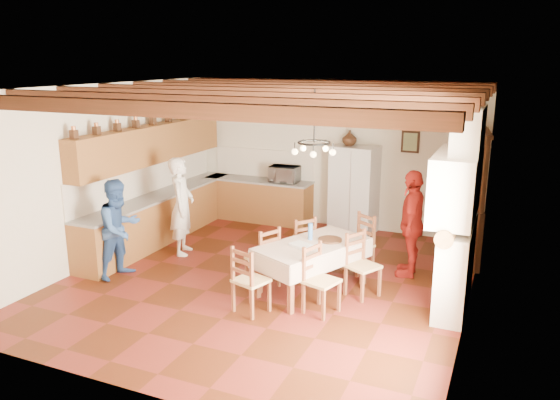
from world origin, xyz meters
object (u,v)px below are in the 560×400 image
(person_woman_blue, at_px, (120,228))
(chair_end_near, at_px, (251,279))
(microwave, at_px, (284,174))
(chair_end_far, at_px, (358,244))
(person_man, at_px, (182,206))
(dining_table, at_px, (312,248))
(chair_left_near, at_px, (263,257))
(refrigerator, at_px, (355,189))
(hutch, at_px, (468,197))
(chair_left_far, at_px, (299,244))
(chair_right_near, at_px, (322,280))
(person_woman_red, at_px, (412,223))
(chair_right_far, at_px, (363,265))

(person_woman_blue, bearing_deg, chair_end_near, -87.28)
(microwave, bearing_deg, chair_end_far, -45.74)
(person_man, xyz_separation_m, microwave, (0.95, 2.40, 0.19))
(dining_table, xyz_separation_m, chair_left_near, (-0.75, -0.15, -0.19))
(chair_end_near, distance_m, chair_end_far, 2.23)
(refrigerator, distance_m, chair_end_far, 2.24)
(refrigerator, xyz_separation_m, chair_left_near, (-0.51, -3.27, -0.39))
(refrigerator, height_order, dining_table, refrigerator)
(hutch, height_order, person_woman_blue, hutch)
(microwave, bearing_deg, refrigerator, 0.83)
(dining_table, distance_m, chair_left_far, 0.79)
(refrigerator, xyz_separation_m, chair_right_near, (0.61, -3.76, -0.39))
(chair_end_near, bearing_deg, person_woman_blue, 10.58)
(chair_end_near, distance_m, person_woman_red, 2.86)
(hutch, xyz_separation_m, chair_end_near, (-2.48, -3.26, -0.65))
(person_woman_blue, bearing_deg, dining_table, -67.12)
(chair_left_far, bearing_deg, chair_end_far, 151.06)
(chair_end_far, bearing_deg, hutch, 70.90)
(hutch, relative_size, chair_left_far, 2.34)
(dining_table, xyz_separation_m, chair_end_far, (0.42, 1.02, -0.19))
(refrigerator, bearing_deg, chair_end_near, -87.32)
(chair_right_near, relative_size, person_man, 0.55)
(hutch, relative_size, chair_end_far, 2.34)
(refrigerator, distance_m, person_man, 3.49)
(hutch, xyz_separation_m, dining_table, (-1.96, -2.27, -0.46))
(chair_right_near, height_order, microwave, microwave)
(hutch, bearing_deg, person_woman_blue, -156.50)
(chair_left_near, bearing_deg, person_man, -86.41)
(refrigerator, height_order, microwave, refrigerator)
(chair_right_near, xyz_separation_m, chair_end_far, (0.05, 1.66, 0.00))
(dining_table, height_order, microwave, microwave)
(person_woman_blue, bearing_deg, chair_left_far, -52.86)
(hutch, height_order, chair_right_far, hutch)
(dining_table, bearing_deg, microwave, 119.77)
(chair_right_far, height_order, person_man, person_man)
(chair_end_far, bearing_deg, person_woman_blue, -121.83)
(chair_end_near, xyz_separation_m, person_woman_blue, (-2.47, 0.33, 0.32))
(chair_end_near, bearing_deg, person_woman_red, -109.92)
(chair_end_near, distance_m, person_man, 2.73)
(chair_right_near, bearing_deg, chair_left_near, 83.44)
(chair_right_near, bearing_deg, hutch, -11.42)
(chair_left_near, xyz_separation_m, person_woman_red, (1.97, 1.38, 0.38))
(person_woman_red, bearing_deg, chair_right_far, -27.05)
(person_woman_red, bearing_deg, chair_left_far, -73.65)
(chair_left_far, xyz_separation_m, microwave, (-1.29, 2.41, 0.59))
(refrigerator, xyz_separation_m, dining_table, (0.24, -3.12, -0.20))
(person_man, xyz_separation_m, person_woman_red, (3.91, 0.60, -0.01))
(chair_end_far, bearing_deg, dining_table, -80.44)
(chair_right_far, relative_size, chair_end_near, 1.00)
(refrigerator, bearing_deg, chair_right_far, -65.21)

